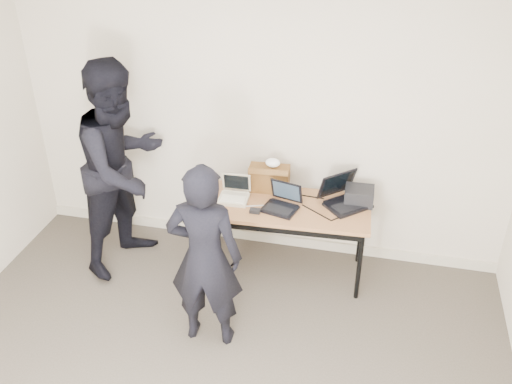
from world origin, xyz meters
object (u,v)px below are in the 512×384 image
(laptop_center, at_px, (282,202))
(leather_satchel, at_px, (269,178))
(laptop_beige, at_px, (234,195))
(equipment_box, at_px, (359,196))
(laptop_right, at_px, (344,197))
(desk, at_px, (284,211))
(person_typist, at_px, (205,258))
(person_observer, at_px, (123,167))

(laptop_center, xyz_separation_m, leather_satchel, (-0.17, 0.26, 0.08))
(laptop_beige, height_order, equipment_box, laptop_beige)
(laptop_center, xyz_separation_m, laptop_right, (0.51, 0.19, 0.01))
(laptop_beige, bearing_deg, equipment_box, 7.48)
(leather_satchel, bearing_deg, laptop_right, -9.84)
(laptop_right, distance_m, leather_satchel, 0.69)
(desk, height_order, laptop_center, laptop_center)
(equipment_box, bearing_deg, desk, -163.04)
(person_typist, height_order, person_observer, person_observer)
(desk, relative_size, person_observer, 0.78)
(laptop_beige, relative_size, equipment_box, 1.07)
(laptop_beige, relative_size, person_observer, 0.14)
(equipment_box, xyz_separation_m, person_observer, (-2.06, -0.30, 0.19))
(laptop_beige, bearing_deg, person_typist, -90.35)
(laptop_right, bearing_deg, desk, 153.74)
(equipment_box, height_order, person_typist, person_typist)
(laptop_right, relative_size, person_typist, 0.32)
(leather_satchel, xyz_separation_m, equipment_box, (0.81, -0.04, -0.06))
(desk, bearing_deg, laptop_center, -108.51)
(equipment_box, bearing_deg, person_observer, -171.79)
(laptop_right, bearing_deg, laptop_center, 157.09)
(laptop_center, xyz_separation_m, person_typist, (-0.41, -0.91, 0.01))
(laptop_beige, xyz_separation_m, laptop_center, (0.44, -0.05, 0.01))
(laptop_center, relative_size, person_typist, 0.22)
(laptop_beige, distance_m, person_observer, 1.01)
(desk, bearing_deg, person_typist, -116.83)
(laptop_right, bearing_deg, equipment_box, -25.67)
(laptop_beige, xyz_separation_m, leather_satchel, (0.27, 0.22, 0.09))
(laptop_center, height_order, laptop_right, laptop_right)
(equipment_box, relative_size, person_observer, 0.13)
(laptop_center, relative_size, person_observer, 0.18)
(laptop_right, relative_size, person_observer, 0.26)
(laptop_beige, relative_size, laptop_right, 0.53)
(leather_satchel, distance_m, equipment_box, 0.81)
(desk, height_order, leather_satchel, leather_satchel)
(equipment_box, bearing_deg, leather_satchel, 177.48)
(laptop_beige, xyz_separation_m, person_typist, (0.03, -0.95, 0.02))
(person_observer, bearing_deg, equipment_box, -62.42)
(desk, bearing_deg, laptop_beige, 175.86)
(person_typist, bearing_deg, person_observer, -42.91)
(laptop_beige, height_order, person_typist, person_typist)
(desk, bearing_deg, equipment_box, 14.23)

